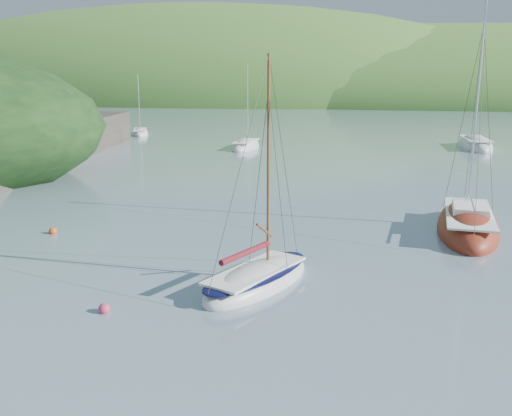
% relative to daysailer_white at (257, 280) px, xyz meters
% --- Properties ---
extents(ground, '(700.00, 700.00, 0.00)m').
position_rel_daysailer_white_xyz_m(ground, '(-0.26, -6.28, -0.22)').
color(ground, slate).
rests_on(ground, ground).
extents(shoreline_hills, '(690.00, 135.00, 56.00)m').
position_rel_daysailer_white_xyz_m(shoreline_hills, '(-9.92, 166.14, -0.22)').
color(shoreline_hills, '#36712B').
rests_on(shoreline_hills, ground).
extents(daysailer_white, '(4.55, 6.73, 9.73)m').
position_rel_daysailer_white_xyz_m(daysailer_white, '(0.00, 0.00, 0.00)').
color(daysailer_white, white).
rests_on(daysailer_white, ground).
extents(sloop_red, '(3.74, 9.35, 13.56)m').
position_rel_daysailer_white_xyz_m(sloop_red, '(9.23, 10.29, 0.02)').
color(sloop_red, maroon).
rests_on(sloop_red, ground).
extents(distant_sloop_a, '(2.62, 7.14, 10.13)m').
position_rel_daysailer_white_xyz_m(distant_sloop_a, '(-10.75, 40.46, -0.05)').
color(distant_sloop_a, white).
rests_on(distant_sloop_a, ground).
extents(distant_sloop_b, '(3.90, 9.57, 13.37)m').
position_rel_daysailer_white_xyz_m(distant_sloop_b, '(14.24, 46.71, -0.01)').
color(distant_sloop_b, white).
rests_on(distant_sloop_b, ground).
extents(distant_sloop_c, '(4.32, 6.44, 8.69)m').
position_rel_daysailer_white_xyz_m(distant_sloop_c, '(-28.22, 50.87, -0.06)').
color(distant_sloop_c, white).
rests_on(distant_sloop_c, ground).
extents(mooring_buoys, '(16.59, 14.87, 0.44)m').
position_rel_daysailer_white_xyz_m(mooring_buoys, '(-4.45, -2.82, -0.10)').
color(mooring_buoys, gold).
rests_on(mooring_buoys, ground).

